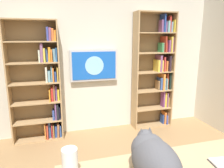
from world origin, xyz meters
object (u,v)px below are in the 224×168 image
at_px(bookshelf_left, 157,70).
at_px(wall_mounted_tv, 94,65).
at_px(cat, 153,158).
at_px(paper_towel_roll, 70,165).
at_px(bookshelf_right, 41,84).

bearing_deg(bookshelf_left, wall_mounted_tv, -4.04).
distance_m(bookshelf_left, wall_mounted_tv, 1.22).
bearing_deg(cat, paper_towel_roll, -14.79).
xyz_separation_m(bookshelf_right, cat, (-0.85, 2.41, -0.06)).
distance_m(bookshelf_left, bookshelf_right, 2.14).
xyz_separation_m(bookshelf_right, wall_mounted_tv, (-0.92, -0.08, 0.26)).
xyz_separation_m(bookshelf_left, paper_towel_roll, (1.85, 2.26, -0.25)).
relative_size(bookshelf_right, paper_towel_roll, 8.44).
xyz_separation_m(wall_mounted_tv, cat, (0.08, 2.49, -0.32)).
bearing_deg(paper_towel_roll, cat, 165.21).
distance_m(bookshelf_right, paper_towel_roll, 2.28).
xyz_separation_m(wall_mounted_tv, paper_towel_roll, (0.64, 2.35, -0.37)).
bearing_deg(wall_mounted_tv, paper_towel_roll, 74.80).
distance_m(cat, paper_towel_roll, 0.58).
distance_m(wall_mounted_tv, paper_towel_roll, 2.46).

